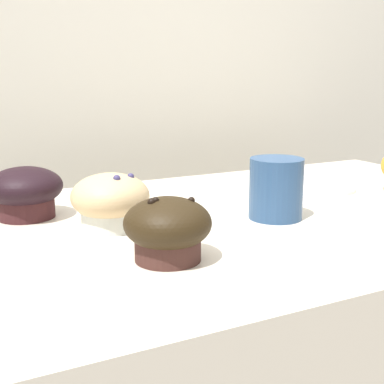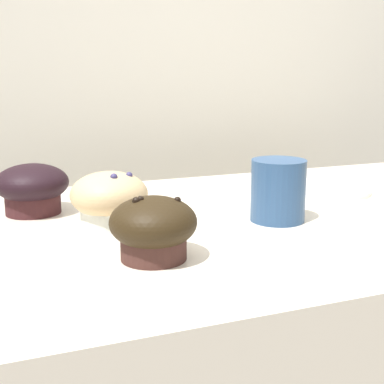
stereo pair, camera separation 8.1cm
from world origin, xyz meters
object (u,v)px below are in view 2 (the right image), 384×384
Objects in this scene: muffin_back_right at (32,188)px; serving_plate at (324,189)px; muffin_front_left at (153,228)px; muffin_back_left at (109,199)px; coffee_cup at (279,189)px.

muffin_back_right is 0.53m from serving_plate.
muffin_front_left is 0.62× the size of serving_plate.
muffin_back_left reaches higher than muffin_front_left.
coffee_cup is at bearing -142.70° from serving_plate.
coffee_cup reaches higher than serving_plate.
coffee_cup reaches higher than muffin_back_right.
muffin_back_right is 1.06× the size of coffee_cup.
coffee_cup is (0.34, -0.18, 0.01)m from muffin_back_right.
muffin_front_left is at bearing -150.25° from serving_plate.
muffin_back_left is at bearing -169.92° from serving_plate.
muffin_back_right is 1.09× the size of muffin_front_left.
muffin_back_left is at bearing 165.83° from coffee_cup.
coffee_cup is 0.23m from serving_plate.
muffin_back_left reaches higher than muffin_back_right.
serving_plate is (0.53, -0.04, -0.04)m from muffin_back_right.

